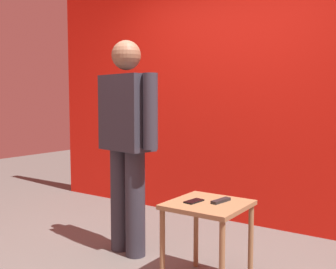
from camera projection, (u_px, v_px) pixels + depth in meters
name	position (u px, v px, depth m)	size (l,w,h in m)	color
back_wall_red	(236.00, 70.00, 4.05)	(4.86, 0.12, 3.12)	red
standing_person	(127.00, 136.00, 3.20)	(0.69, 0.31, 1.72)	#2D2D38
side_table	(208.00, 216.00, 2.66)	(0.50, 0.50, 0.57)	olive
cell_phone	(194.00, 201.00, 2.67)	(0.07, 0.14, 0.01)	black
tv_remote	(221.00, 201.00, 2.67)	(0.04, 0.17, 0.02)	black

